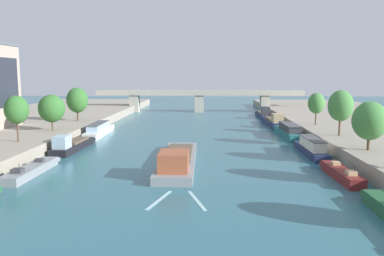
% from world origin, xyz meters
% --- Properties ---
extents(barge_midriver, '(4.82, 23.24, 3.16)m').
position_xyz_m(barge_midriver, '(-1.11, 32.47, 0.91)').
color(barge_midriver, gray).
rests_on(barge_midriver, ground).
extents(wake_behind_barge, '(5.60, 5.91, 0.03)m').
position_xyz_m(wake_behind_barge, '(0.04, 18.26, 0.01)').
color(wake_behind_barge, '#A0CCD6').
rests_on(wake_behind_barge, ground).
extents(moored_boat_left_upstream, '(2.39, 12.32, 2.11)m').
position_xyz_m(moored_boat_left_upstream, '(-18.42, 27.54, 0.54)').
color(moored_boat_left_upstream, gray).
rests_on(moored_boat_left_upstream, ground).
extents(moored_boat_left_far, '(3.19, 13.85, 2.92)m').
position_xyz_m(moored_boat_left_far, '(-18.74, 42.66, 0.87)').
color(moored_boat_left_far, black).
rests_on(moored_boat_left_far, ground).
extents(moored_boat_left_downstream, '(3.01, 15.98, 2.48)m').
position_xyz_m(moored_boat_left_downstream, '(-18.80, 58.58, 1.04)').
color(moored_boat_left_downstream, silver).
rests_on(moored_boat_left_downstream, ground).
extents(moored_boat_right_near, '(2.09, 10.63, 2.29)m').
position_xyz_m(moored_boat_right_near, '(18.31, 26.94, 0.63)').
color(moored_boat_right_near, maroon).
rests_on(moored_boat_right_near, ground).
extents(moored_boat_right_upstream, '(2.44, 13.58, 2.60)m').
position_xyz_m(moored_boat_right_upstream, '(18.37, 40.70, 1.08)').
color(moored_boat_right_upstream, '#1E284C').
rests_on(moored_boat_right_upstream, ground).
extents(moored_boat_right_midway, '(3.40, 15.60, 2.54)m').
position_xyz_m(moored_boat_right_midway, '(18.64, 58.42, 1.06)').
color(moored_boat_right_midway, '#23666B').
rests_on(moored_boat_right_midway, ground).
extents(moored_boat_right_second, '(3.58, 15.69, 3.25)m').
position_xyz_m(moored_boat_right_second, '(18.26, 74.65, 0.98)').
color(moored_boat_right_second, '#1E284C').
rests_on(moored_boat_right_second, ground).
extents(moored_boat_right_gap_after, '(2.86, 15.10, 3.34)m').
position_xyz_m(moored_boat_right_gap_after, '(18.28, 92.22, 0.96)').
color(moored_boat_right_gap_after, '#1E284C').
rests_on(moored_boat_right_gap_after, ground).
extents(tree_left_distant, '(3.51, 3.51, 6.87)m').
position_xyz_m(tree_left_distant, '(-25.40, 38.67, 6.78)').
color(tree_left_distant, brown).
rests_on(tree_left_distant, quay_left).
extents(tree_left_second, '(4.65, 4.65, 6.40)m').
position_xyz_m(tree_left_second, '(-25.01, 50.71, 5.94)').
color(tree_left_second, brown).
rests_on(tree_left_second, quay_left).
extents(tree_left_end_of_row, '(4.56, 4.56, 7.14)m').
position_xyz_m(tree_left_end_of_row, '(-25.27, 65.38, 6.46)').
color(tree_left_end_of_row, brown).
rests_on(tree_left_end_of_row, quay_left).
extents(tree_right_end_of_row, '(4.51, 4.51, 6.44)m').
position_xyz_m(tree_right_end_of_row, '(24.09, 34.11, 5.93)').
color(tree_right_end_of_row, brown).
rests_on(tree_right_end_of_row, quay_right).
extents(tree_right_far, '(4.02, 4.02, 7.43)m').
position_xyz_m(tree_right_far, '(24.32, 46.48, 6.93)').
color(tree_right_far, brown).
rests_on(tree_right_far, quay_right).
extents(tree_right_third, '(3.26, 3.26, 6.33)m').
position_xyz_m(tree_right_third, '(24.27, 60.71, 6.29)').
color(tree_right_third, brown).
rests_on(tree_right_third, quay_right).
extents(bridge_far, '(65.63, 4.40, 6.89)m').
position_xyz_m(bridge_far, '(0.00, 107.59, 4.45)').
color(bridge_far, '#ADA899').
rests_on(bridge_far, ground).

